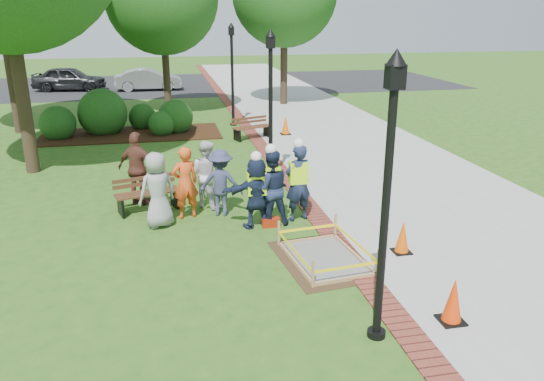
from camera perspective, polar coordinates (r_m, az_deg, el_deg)
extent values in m
plane|color=#285116|center=(10.71, -1.32, -7.29)|extent=(100.00, 100.00, 0.00)
cube|color=#9E9E99|center=(21.12, 7.15, 5.80)|extent=(6.00, 60.00, 0.02)
cube|color=maroon|center=(20.32, -1.61, 5.44)|extent=(0.50, 60.00, 0.03)
cube|color=#381E0F|center=(22.01, -14.89, 5.87)|extent=(7.00, 3.00, 0.05)
cube|color=black|center=(36.81, -9.15, 11.23)|extent=(36.00, 12.00, 0.01)
cube|color=#47331E|center=(10.68, 5.71, -7.43)|extent=(1.94, 2.47, 0.01)
cube|color=slate|center=(10.67, 5.71, -7.35)|extent=(1.39, 1.92, 0.04)
cube|color=tan|center=(10.67, 5.72, -7.26)|extent=(1.52, 2.05, 0.08)
cube|color=tan|center=(10.56, 5.76, -6.11)|extent=(1.55, 2.09, 0.55)
cube|color=yellow|center=(10.55, 5.76, -5.99)|extent=(1.50, 2.03, 0.06)
cube|color=#4F291B|center=(13.33, -13.25, -0.23)|extent=(1.62, 0.88, 0.04)
cube|color=#4F291B|center=(13.49, -13.60, 1.03)|extent=(1.50, 0.48, 0.25)
cube|color=black|center=(13.41, -13.17, -1.24)|extent=(1.49, 0.89, 0.45)
cube|color=#59311E|center=(20.47, -2.13, 6.83)|extent=(1.59, 0.93, 0.04)
cube|color=#59311E|center=(20.64, -2.48, 7.59)|extent=(1.45, 0.55, 0.24)
cube|color=black|center=(20.53, -2.13, 6.17)|extent=(1.47, 0.94, 0.45)
cube|color=black|center=(9.14, 18.67, -13.14)|extent=(0.40, 0.40, 0.05)
cone|color=red|center=(8.94, 18.93, -11.00)|extent=(0.31, 0.31, 0.73)
cube|color=black|center=(11.23, 13.73, -6.43)|extent=(0.36, 0.36, 0.05)
cone|color=#E35207|center=(11.09, 13.87, -4.77)|extent=(0.28, 0.28, 0.66)
cube|color=black|center=(21.29, 1.46, 6.09)|extent=(0.39, 0.39, 0.05)
cone|color=#F25E07|center=(21.21, 1.47, 7.11)|extent=(0.31, 0.31, 0.72)
cube|color=maroon|center=(12.18, -0.15, -3.42)|extent=(0.41, 0.24, 0.20)
cylinder|color=black|center=(7.65, 12.01, -3.18)|extent=(0.12, 0.12, 3.80)
cube|color=black|center=(7.16, 13.11, 11.84)|extent=(0.22, 0.22, 0.32)
cone|color=black|center=(7.14, 13.26, 13.83)|extent=(0.28, 0.28, 0.22)
cylinder|color=black|center=(8.50, 11.15, -14.82)|extent=(0.28, 0.28, 0.10)
cylinder|color=black|center=(15.03, -0.15, 8.03)|extent=(0.12, 0.12, 3.80)
cube|color=black|center=(14.79, -0.16, 15.67)|extent=(0.22, 0.22, 0.32)
cone|color=black|center=(14.78, -0.16, 16.63)|extent=(0.28, 0.28, 0.22)
cylinder|color=black|center=(15.48, -0.15, 1.29)|extent=(0.28, 0.28, 0.10)
cylinder|color=black|center=(22.83, -4.28, 11.68)|extent=(0.12, 0.12, 3.80)
cube|color=black|center=(22.67, -4.41, 16.70)|extent=(0.22, 0.22, 0.32)
cone|color=black|center=(22.67, -4.42, 17.34)|extent=(0.28, 0.28, 0.22)
cylinder|color=black|center=(23.13, -4.17, 7.13)|extent=(0.28, 0.28, 0.10)
cylinder|color=#3D2D1E|center=(17.39, -25.49, 10.78)|extent=(0.40, 0.40, 5.64)
cylinder|color=#3D2D1E|center=(25.94, -11.33, 12.85)|extent=(0.33, 0.33, 4.35)
cylinder|color=#3D2D1E|center=(28.23, 1.29, 13.84)|extent=(0.37, 0.37, 4.54)
cylinder|color=#3D2D1E|center=(23.68, -26.42, 12.33)|extent=(0.38, 0.38, 5.64)
sphere|color=#154012|center=(22.22, -21.88, 5.21)|extent=(1.38, 1.38, 1.38)
sphere|color=#154012|center=(22.59, -17.55, 5.90)|extent=(1.94, 1.94, 1.94)
sphere|color=#154012|center=(21.70, -11.69, 5.88)|extent=(1.05, 1.05, 1.05)
sphere|color=#154012|center=(22.16, -10.27, 6.23)|extent=(1.42, 1.42, 1.42)
sphere|color=#154012|center=(23.10, -13.67, 6.51)|extent=(1.13, 1.13, 1.13)
imported|color=gray|center=(12.20, -12.23, 0.05)|extent=(0.66, 0.56, 1.75)
imported|color=#EE4E1C|center=(12.61, -9.31, 0.81)|extent=(0.63, 0.50, 1.73)
imported|color=silver|center=(13.26, -7.04, 1.75)|extent=(0.64, 0.63, 1.70)
imported|color=brown|center=(13.72, -14.21, 2.26)|extent=(0.71, 0.63, 1.88)
imported|color=#323659|center=(12.70, -5.52, 0.83)|extent=(0.59, 0.46, 1.62)
imported|color=#1A2445|center=(11.92, -1.67, -0.26)|extent=(0.56, 0.39, 1.64)
cube|color=#BBFF15|center=(11.84, -1.68, 0.80)|extent=(0.42, 0.26, 0.52)
sphere|color=white|center=(11.67, -1.71, 3.65)|extent=(0.25, 0.25, 0.25)
imported|color=#161939|center=(12.31, 2.82, 0.81)|extent=(0.66, 0.52, 1.82)
cube|color=#BBFF15|center=(12.23, 2.84, 1.96)|extent=(0.42, 0.26, 0.52)
sphere|color=white|center=(12.05, 2.89, 5.05)|extent=(0.25, 0.25, 0.25)
imported|color=#182A40|center=(12.03, -0.13, 0.25)|extent=(0.57, 0.37, 1.77)
cube|color=#BBFF15|center=(11.95, -0.13, 1.39)|extent=(0.42, 0.26, 0.52)
sphere|color=white|center=(11.77, -0.13, 4.45)|extent=(0.25, 0.25, 0.25)
imported|color=#242427|center=(35.65, -20.82, 10.01)|extent=(2.87, 5.18, 1.60)
imported|color=#9E9EA3|center=(34.38, -13.06, 10.45)|extent=(2.01, 4.47, 1.45)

